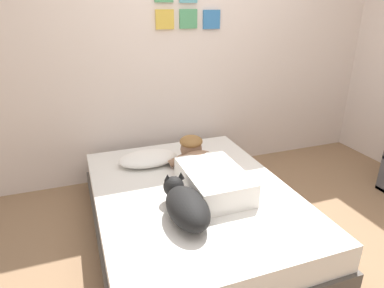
{
  "coord_description": "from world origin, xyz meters",
  "views": [
    {
      "loc": [
        -1.12,
        -1.84,
        1.68
      ],
      "look_at": [
        -0.24,
        0.59,
        0.61
      ],
      "focal_mm": 31.64,
      "sensor_mm": 36.0,
      "label": 1
    }
  ],
  "objects": [
    {
      "name": "coffee_cup",
      "position": [
        -0.09,
        0.63,
        0.4
      ],
      "size": [
        0.12,
        0.09,
        0.07
      ],
      "color": "teal",
      "rests_on": "bed"
    },
    {
      "name": "pillow",
      "position": [
        -0.56,
        0.85,
        0.42
      ],
      "size": [
        0.52,
        0.32,
        0.11
      ],
      "primitive_type": "ellipsoid",
      "color": "white",
      "rests_on": "bed"
    },
    {
      "name": "cell_phone",
      "position": [
        -0.25,
        -0.01,
        0.37
      ],
      "size": [
        0.07,
        0.14,
        0.01
      ],
      "primitive_type": "cube",
      "color": "black",
      "rests_on": "bed"
    },
    {
      "name": "bed",
      "position": [
        -0.34,
        0.29,
        0.18
      ],
      "size": [
        1.49,
        1.98,
        0.36
      ],
      "color": "#4C4742",
      "rests_on": "ground"
    },
    {
      "name": "ground_plane",
      "position": [
        0.0,
        0.0,
        0.0
      ],
      "size": [
        12.41,
        12.41,
        0.0
      ],
      "primitive_type": "plane",
      "color": "#8C6B4C"
    },
    {
      "name": "person_lying",
      "position": [
        -0.21,
        0.36,
        0.47
      ],
      "size": [
        0.43,
        0.92,
        0.27
      ],
      "color": "white",
      "rests_on": "bed"
    },
    {
      "name": "back_wall",
      "position": [
        -0.0,
        1.43,
        1.25
      ],
      "size": [
        4.21,
        0.12,
        2.5
      ],
      "color": "silver",
      "rests_on": "ground"
    },
    {
      "name": "dog",
      "position": [
        -0.52,
        -0.04,
        0.47
      ],
      "size": [
        0.26,
        0.57,
        0.21
      ],
      "color": "black",
      "rests_on": "bed"
    }
  ]
}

